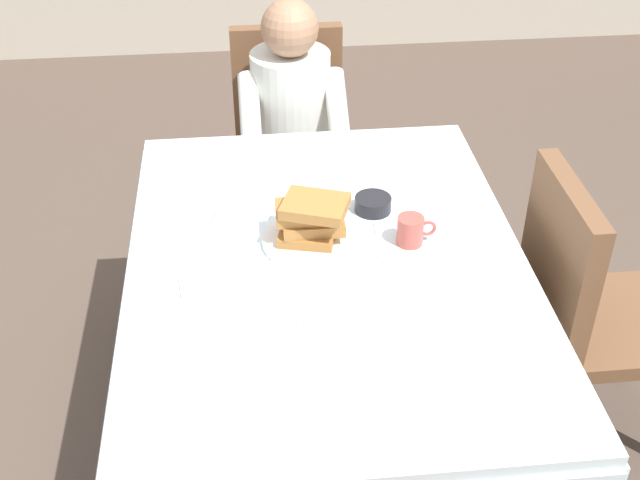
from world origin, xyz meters
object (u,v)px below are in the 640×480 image
at_px(dining_table_main, 327,285).
at_px(cup_coffee, 411,230).
at_px(fork_left_of_plate, 245,250).
at_px(syrup_pitcher, 221,214).
at_px(chair_right_side, 583,300).
at_px(diner_person, 292,117).
at_px(breakfast_stack, 311,218).
at_px(spoon_near_edge, 325,317).
at_px(chair_diner, 290,130).
at_px(bowl_butter, 373,204).
at_px(plate_breakfast, 311,241).
at_px(knife_right_of_plate, 378,242).

relative_size(dining_table_main, cup_coffee, 13.49).
bearing_deg(fork_left_of_plate, syrup_pitcher, 27.99).
bearing_deg(chair_right_side, dining_table_main, -90.00).
bearing_deg(diner_person, breakfast_stack, 89.20).
distance_m(chair_right_side, breakfast_stack, 0.86).
bearing_deg(spoon_near_edge, chair_diner, 77.65).
height_order(bowl_butter, syrup_pitcher, syrup_pitcher).
xyz_separation_m(plate_breakfast, syrup_pitcher, (-0.25, 0.12, 0.03)).
distance_m(chair_diner, cup_coffee, 1.17).
xyz_separation_m(chair_right_side, knife_right_of_plate, (-0.62, 0.06, 0.21)).
relative_size(chair_diner, bowl_butter, 8.45).
distance_m(chair_right_side, fork_left_of_plate, 1.02).
height_order(diner_person, plate_breakfast, diner_person).
bearing_deg(diner_person, cup_coffee, 105.52).
bearing_deg(dining_table_main, breakfast_stack, 112.09).
xyz_separation_m(knife_right_of_plate, spoon_near_edge, (-0.19, -0.31, 0.00)).
relative_size(chair_diner, syrup_pitcher, 11.62).
height_order(chair_diner, bowl_butter, chair_diner).
height_order(plate_breakfast, syrup_pitcher, syrup_pitcher).
distance_m(syrup_pitcher, knife_right_of_plate, 0.47).
bearing_deg(knife_right_of_plate, syrup_pitcher, 77.49).
xyz_separation_m(dining_table_main, chair_right_side, (0.77, 0.00, -0.12)).
bearing_deg(bowl_butter, chair_diner, 101.25).
height_order(dining_table_main, spoon_near_edge, spoon_near_edge).
distance_m(chair_diner, knife_right_of_plate, 1.14).
height_order(dining_table_main, plate_breakfast, plate_breakfast).
bearing_deg(syrup_pitcher, breakfast_stack, -24.09).
relative_size(cup_coffee, bowl_butter, 1.03).
distance_m(dining_table_main, breakfast_stack, 0.20).
distance_m(breakfast_stack, syrup_pitcher, 0.28).
relative_size(cup_coffee, spoon_near_edge, 0.75).
height_order(syrup_pitcher, knife_right_of_plate, syrup_pitcher).
height_order(cup_coffee, bowl_butter, cup_coffee).
relative_size(diner_person, syrup_pitcher, 14.00).
bearing_deg(syrup_pitcher, fork_left_of_plate, -65.60).
distance_m(dining_table_main, knife_right_of_plate, 0.19).
bearing_deg(knife_right_of_plate, dining_table_main, 117.68).
height_order(chair_diner, plate_breakfast, chair_diner).
bearing_deg(chair_right_side, diner_person, -141.93).
height_order(dining_table_main, cup_coffee, cup_coffee).
height_order(chair_right_side, bowl_butter, chair_right_side).
xyz_separation_m(diner_person, spoon_near_edge, (-0.01, -1.26, 0.07)).
bearing_deg(cup_coffee, spoon_near_edge, -132.56).
bearing_deg(plate_breakfast, dining_table_main, -66.03).
bearing_deg(dining_table_main, bowl_butter, 55.10).
bearing_deg(fork_left_of_plate, chair_diner, -6.85).
relative_size(chair_right_side, spoon_near_edge, 6.20).
xyz_separation_m(chair_right_side, spoon_near_edge, (-0.80, -0.24, 0.21)).
bearing_deg(syrup_pitcher, knife_right_of_plate, -17.49).
distance_m(syrup_pitcher, spoon_near_edge, 0.52).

